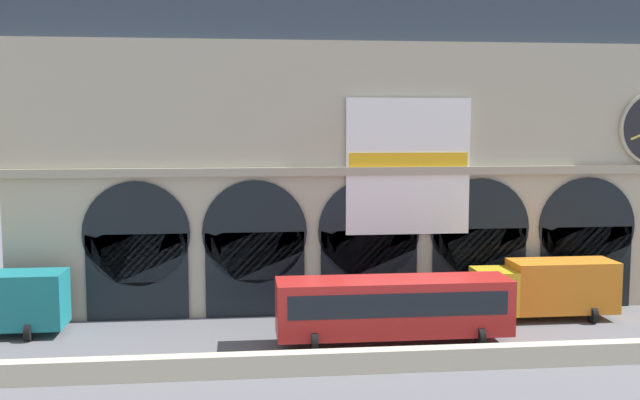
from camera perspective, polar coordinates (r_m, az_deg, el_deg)
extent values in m
plane|color=slate|center=(35.52, 5.26, -10.89)|extent=(200.00, 200.00, 0.00)
cube|color=beige|center=(31.32, 6.88, -12.35)|extent=(90.00, 0.70, 0.95)
cube|color=#B2A891|center=(41.49, 3.30, 1.90)|extent=(38.26, 5.05, 14.68)
cube|color=#333D4C|center=(42.12, 3.31, 14.27)|extent=(38.26, 4.45, 3.37)
cube|color=black|center=(39.47, -14.16, -5.90)|extent=(5.28, 0.20, 4.58)
cylinder|color=black|center=(39.07, -14.25, -2.61)|extent=(5.55, 0.20, 5.55)
cube|color=black|center=(39.09, -5.12, -5.85)|extent=(5.28, 0.20, 4.58)
cylinder|color=black|center=(38.68, -5.15, -2.53)|extent=(5.55, 0.20, 5.55)
cube|color=black|center=(39.67, 3.87, -5.67)|extent=(5.28, 0.20, 4.58)
cylinder|color=black|center=(39.27, 3.89, -2.39)|extent=(5.55, 0.20, 5.55)
cube|color=black|center=(41.18, 12.39, -5.36)|extent=(5.28, 0.20, 4.58)
cylinder|color=black|center=(40.80, 12.47, -2.20)|extent=(5.55, 0.20, 5.55)
cube|color=black|center=(43.52, 20.15, -4.98)|extent=(5.28, 0.20, 4.58)
cylinder|color=black|center=(43.16, 20.26, -1.99)|extent=(5.55, 0.20, 5.55)
cube|color=white|center=(39.22, 6.97, 2.64)|extent=(6.77, 0.12, 7.35)
cube|color=yellow|center=(39.13, 7.00, 2.96)|extent=(6.50, 0.04, 1.03)
cube|color=#A49A85|center=(38.83, 3.95, 2.29)|extent=(38.26, 0.50, 0.44)
cube|color=#19727A|center=(38.72, -23.41, -7.24)|extent=(5.50, 2.30, 2.70)
cylinder|color=black|center=(37.73, -21.95, -9.64)|extent=(0.28, 0.84, 0.84)
cylinder|color=black|center=(39.66, -21.14, -8.85)|extent=(0.28, 0.84, 0.84)
cube|color=red|center=(34.48, 5.81, -8.32)|extent=(11.00, 2.50, 2.60)
cube|color=black|center=(33.19, 6.27, -8.27)|extent=(10.12, 0.04, 1.10)
cylinder|color=black|center=(33.18, -0.45, -11.19)|extent=(0.28, 1.00, 1.00)
cylinder|color=black|center=(35.33, -0.82, -10.12)|extent=(0.28, 1.00, 1.00)
cylinder|color=black|center=(34.77, 12.50, -10.53)|extent=(0.28, 1.00, 1.00)
cylinder|color=black|center=(36.82, 11.37, -9.57)|extent=(0.28, 1.00, 1.00)
cube|color=gold|center=(39.36, 13.50, -6.99)|extent=(2.00, 2.30, 2.30)
cube|color=orange|center=(40.72, 18.52, -6.41)|extent=(5.50, 2.30, 2.70)
cylinder|color=black|center=(38.66, 13.84, -8.99)|extent=(0.28, 0.84, 0.84)
cylinder|color=black|center=(40.54, 12.83, -8.26)|extent=(0.28, 0.84, 0.84)
cylinder|color=black|center=(40.65, 20.68, -8.47)|extent=(0.28, 0.84, 0.84)
cylinder|color=black|center=(42.45, 19.42, -7.81)|extent=(0.28, 0.84, 0.84)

